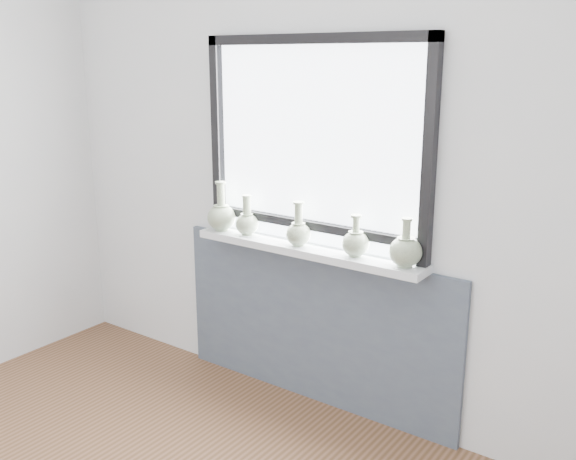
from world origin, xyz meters
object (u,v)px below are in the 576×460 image
Objects in this scene: windowsill at (306,250)px; vase_d at (356,242)px; vase_e at (405,250)px; vase_a at (221,216)px; vase_b at (247,222)px; vase_c at (298,232)px.

windowsill is 0.31m from vase_d.
vase_e reaches higher than windowsill.
vase_a is (-0.56, -0.02, 0.10)m from windowsill.
vase_a is 1.25× the size of vase_b.
vase_e is (1.12, 0.00, -0.01)m from vase_a.
vase_c is (0.52, -0.00, -0.01)m from vase_a.
vase_a is 1.33× the size of vase_d.
vase_d is 0.27m from vase_e.
vase_c is at bearing -179.59° from vase_e.
vase_d is (0.85, 0.01, -0.01)m from vase_a.
vase_a is 1.20× the size of vase_e.
vase_d is (0.29, -0.01, 0.09)m from windowsill.
windowsill is at bearing 0.77° from vase_b.
windowsill is 0.57m from vase_e.
vase_d is at bearing 0.66° from vase_a.
windowsill is 0.57m from vase_a.
windowsill is 5.97× the size of vase_b.
vase_d reaches higher than windowsill.
vase_c is at bearing -1.72° from vase_b.
vase_d is (0.33, 0.01, -0.00)m from vase_c.
vase_d is 0.90× the size of vase_e.
vase_a reaches higher than windowsill.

